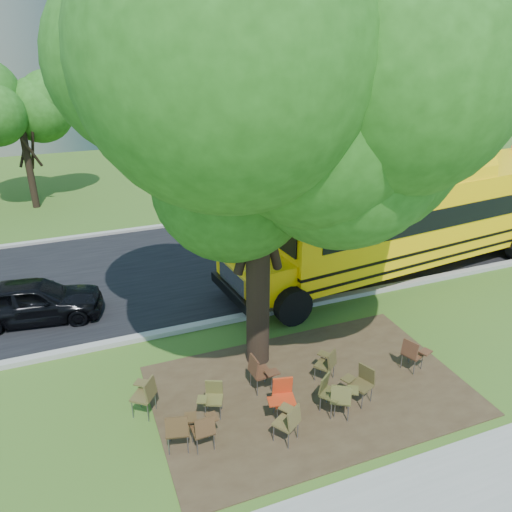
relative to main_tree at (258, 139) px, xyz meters
name	(u,v)px	position (x,y,z in m)	size (l,w,h in m)	color
ground	(262,387)	(-0.30, -1.02, -5.49)	(160.00, 160.00, 0.00)	#36591C
dirt_patch	(310,390)	(0.70, -1.52, -5.48)	(7.00, 4.50, 0.03)	#382819
asphalt_road	(187,266)	(-0.30, 5.98, -5.47)	(80.00, 8.00, 0.04)	black
kerb_near	(222,321)	(-0.30, 1.98, -5.42)	(80.00, 0.25, 0.14)	gray
kerb_far	(163,226)	(-0.30, 10.08, -5.42)	(80.00, 0.25, 0.14)	gray
bg_tree_2	(19,115)	(-5.30, 14.98, -1.28)	(4.80, 4.80, 6.62)	black
bg_tree_3	(308,89)	(7.70, 12.98, -0.46)	(5.60, 5.60, 7.84)	black
bg_tree_4	(453,99)	(15.70, 11.98, -1.15)	(5.00, 5.00, 6.85)	black
main_tree	(258,139)	(0.00, 0.00, 0.00)	(7.06, 7.06, 9.04)	black
school_bus	(428,212)	(7.49, 3.26, -3.59)	(13.70, 4.35, 3.30)	yellow
chair_0	(205,428)	(-2.02, -2.34, -4.96)	(0.56, 0.52, 0.86)	#4A301A
chair_1	(179,427)	(-2.49, -2.20, -4.92)	(0.70, 0.55, 0.93)	#473019
chair_2	(289,420)	(-0.42, -2.75, -4.95)	(0.59, 0.74, 0.89)	brown
chair_3	(282,395)	(-0.26, -2.06, -4.92)	(0.69, 0.54, 0.92)	#AE2F12
chair_4	(342,396)	(0.89, -2.54, -4.94)	(0.76, 0.60, 0.90)	brown
chair_5	(329,391)	(0.74, -2.25, -4.96)	(0.58, 0.73, 0.86)	#423F1C
chair_6	(362,380)	(1.56, -2.23, -4.94)	(0.69, 0.61, 0.89)	#463C1E
chair_7	(413,352)	(3.28, -1.75, -4.95)	(0.68, 0.60, 0.88)	#4E2C1B
chair_8	(146,392)	(-2.91, -0.94, -4.93)	(0.62, 0.79, 0.92)	#4E4422
chair_9	(212,395)	(-1.60, -1.44, -5.00)	(0.65, 0.51, 0.80)	brown
chair_10	(260,370)	(-0.40, -1.12, -4.92)	(0.58, 0.61, 0.93)	#492A1A
chair_11	(327,362)	(1.21, -1.33, -4.98)	(0.56, 0.71, 0.84)	#443B1D
black_car	(34,300)	(-5.16, 4.07, -4.86)	(1.49, 3.71, 1.26)	black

